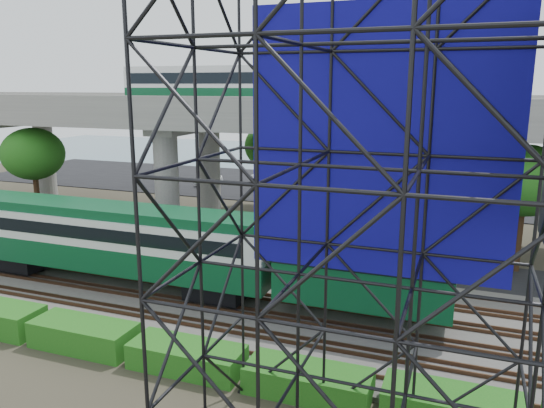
% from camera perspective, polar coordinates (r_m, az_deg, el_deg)
% --- Properties ---
extents(ground, '(140.00, 140.00, 0.00)m').
position_cam_1_polar(ground, '(26.09, -6.33, -12.37)').
color(ground, '#474233').
rests_on(ground, ground).
extents(ballast_bed, '(90.00, 12.00, 0.20)m').
position_cam_1_polar(ballast_bed, '(27.69, -4.45, -10.57)').
color(ballast_bed, slate).
rests_on(ballast_bed, ground).
extents(service_road, '(90.00, 5.00, 0.08)m').
position_cam_1_polar(service_road, '(35.09, 1.41, -5.54)').
color(service_road, black).
rests_on(service_road, ground).
extents(parking_lot, '(90.00, 18.00, 0.08)m').
position_cam_1_polar(parking_lot, '(57.14, 9.13, 1.47)').
color(parking_lot, black).
rests_on(parking_lot, ground).
extents(harbor_water, '(140.00, 40.00, 0.03)m').
position_cam_1_polar(harbor_water, '(78.55, 12.35, 4.36)').
color(harbor_water, slate).
rests_on(harbor_water, ground).
extents(rail_tracks, '(90.00, 9.52, 0.16)m').
position_cam_1_polar(rail_tracks, '(27.62, -4.45, -10.23)').
color(rail_tracks, '#472D1E').
rests_on(rail_tracks, ballast_bed).
extents(commuter_train, '(29.30, 3.06, 4.30)m').
position_cam_1_polar(commuter_train, '(29.16, -13.71, -3.88)').
color(commuter_train, black).
rests_on(commuter_train, rail_tracks).
extents(overpass, '(80.00, 12.00, 12.40)m').
position_cam_1_polar(overpass, '(38.86, 3.24, 8.54)').
color(overpass, '#9E9B93').
rests_on(overpass, ground).
extents(scaffold_tower, '(9.36, 6.36, 15.00)m').
position_cam_1_polar(scaffold_tower, '(13.75, 9.00, -2.43)').
color(scaffold_tower, black).
rests_on(scaffold_tower, ground).
extents(hedge_strip, '(34.60, 1.80, 1.20)m').
position_cam_1_polar(hedge_strip, '(22.04, -9.14, -15.82)').
color(hedge_strip, '#145914').
rests_on(hedge_strip, ground).
extents(trees, '(40.94, 16.94, 7.69)m').
position_cam_1_polar(trees, '(40.65, -2.17, 4.99)').
color(trees, '#382314').
rests_on(trees, ground).
extents(suv, '(5.92, 3.75, 1.52)m').
position_cam_1_polar(suv, '(44.81, -21.19, -1.30)').
color(suv, black).
rests_on(suv, service_road).
extents(parked_cars, '(34.98, 9.63, 1.30)m').
position_cam_1_polar(parked_cars, '(56.64, 9.54, 2.02)').
color(parked_cars, white).
rests_on(parked_cars, parking_lot).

